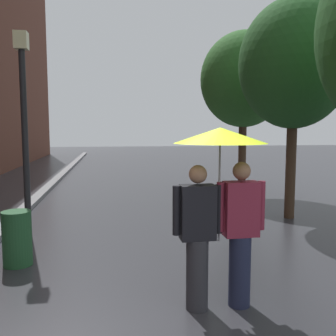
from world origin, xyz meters
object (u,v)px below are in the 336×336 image
Objects in this scene: street_tree_2 at (244,80)px; couple_under_umbrella at (220,192)px; street_tree_1 at (294,64)px; street_lamp_post at (24,118)px; litter_bin at (17,238)px.

couple_under_umbrella is (-2.88, -7.29, -2.23)m from street_tree_2.
street_tree_1 is 1.30× the size of street_lamp_post.
street_lamp_post is at bearing 130.61° from couple_under_umbrella.
litter_bin is (-5.61, -2.29, -3.14)m from street_tree_1.
couple_under_umbrella is 0.55× the size of street_lamp_post.
street_tree_1 is at bearing -89.33° from street_tree_2.
street_tree_1 is 0.99× the size of street_tree_2.
street_tree_2 is 8.46m from litter_bin.
street_tree_2 is 7.09m from street_lamp_post.
litter_bin is (0.17, -1.56, -1.88)m from street_lamp_post.
street_lamp_post is 2.44m from litter_bin.
street_tree_2 is at bearing 34.57° from street_lamp_post.
couple_under_umbrella is at bearing -125.61° from street_tree_1.
couple_under_umbrella is 3.37m from litter_bin.
couple_under_umbrella reaches higher than litter_bin.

